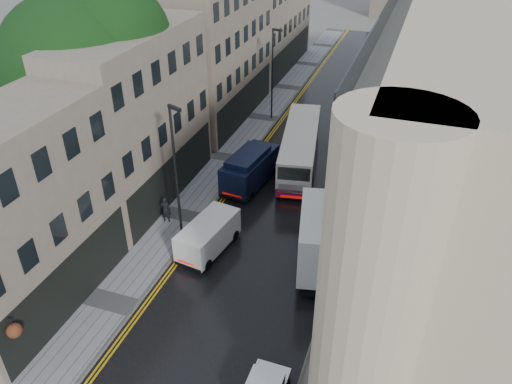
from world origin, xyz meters
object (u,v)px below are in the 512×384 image
Objects in this scene: cream_bus at (281,166)px; pedestrian at (166,209)px; tree_far at (182,53)px; white_van at (181,246)px; tree_near at (84,98)px; lamp_post_near at (176,175)px; navy_van at (225,177)px; white_lorry at (300,252)px; lamp_post_far at (272,75)px.

cream_bus is 5.93× the size of pedestrian.
tree_far is 2.86× the size of white_van.
white_van is at bearing -116.11° from cream_bus.
pedestrian is (5.98, -1.76, -5.94)m from tree_near.
cream_bus is 1.24× the size of lamp_post_near.
white_lorry is at bearing -36.83° from navy_van.
white_lorry reaches higher than pedestrian.
tree_near is 1.11× the size of tree_far.
white_lorry is at bearing 13.32° from lamp_post_near.
white_lorry is 1.34× the size of navy_van.
white_lorry is at bearing 156.25° from pedestrian.
white_lorry is 6.82m from white_van.
tree_near reaches higher than tree_far.
cream_bus is at bearing -137.04° from pedestrian.
tree_near is at bearing -91.32° from tree_far.
navy_van reaches higher than white_van.
navy_van is at bearing -52.59° from tree_far.
tree_near is 11.45m from white_van.
pedestrian is (-5.45, -6.96, -0.45)m from cream_bus.
lamp_post_far is at bearing 100.99° from navy_van.
cream_bus is 2.41× the size of white_van.
lamp_post_near reaches higher than cream_bus.
white_lorry is 0.89× the size of lamp_post_far.
cream_bus is 10.17m from white_lorry.
navy_van is 4.97m from pedestrian.
white_van is at bearing -77.87° from lamp_post_far.
tree_far is 14.41m from cream_bus.
white_lorry is at bearing -77.76° from cream_bus.
tree_near is 13.02m from tree_far.
white_van is (-6.73, -0.58, -0.88)m from white_lorry.
lamp_post_near is (1.57, -1.05, 3.35)m from pedestrian.
lamp_post_near is at bearing -20.41° from tree_near.
navy_van is 0.67× the size of lamp_post_far.
lamp_post_far is (7.38, 15.93, -2.85)m from tree_near.
tree_near is at bearing -25.40° from pedestrian.
cream_bus is 1.98× the size of navy_van.
lamp_post_far is (-0.18, 18.74, -0.25)m from lamp_post_near.
tree_near is 7.84× the size of pedestrian.
tree_far is 1.19× the size of cream_bus.
pedestrian is at bearing 139.08° from white_van.
tree_far is at bearing 135.04° from cream_bus.
tree_near is 16.62m from white_lorry.
white_van is at bearing 173.10° from white_lorry.
lamp_post_near reaches higher than lamp_post_far.
navy_van is at bearing 101.51° from white_van.
lamp_post_far is (-1.16, 20.72, 3.09)m from white_van.
white_lorry is 0.84× the size of lamp_post_near.
navy_van is at bearing 123.93° from white_lorry.
tree_near reaches higher than lamp_post_near.
cream_bus is at bearing 24.44° from tree_near.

